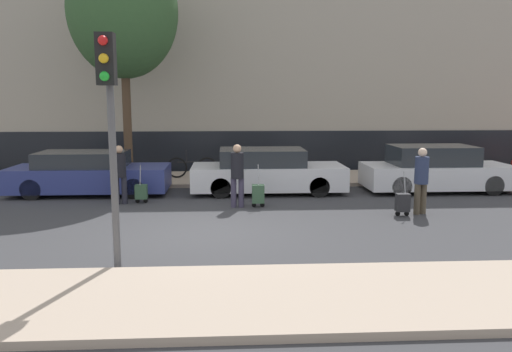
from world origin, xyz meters
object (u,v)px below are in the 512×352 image
object	(u,v)px
trolley_center	(258,194)
trolley_left	(141,192)
parked_car_2	(435,170)
parked_bicycle	(192,167)
trolley_right	(403,203)
pedestrian_left	(120,171)
pedestrian_right	(421,177)
traffic_light	(109,105)
bare_tree_near_crossing	(123,11)
parked_car_1	(266,172)
parked_car_0	(88,174)
pedestrian_center	(237,172)

from	to	relation	value
trolley_center	trolley_left	bearing A→B (deg)	167.23
parked_car_2	parked_bicycle	distance (m)	8.06
parked_car_2	trolley_right	distance (m)	3.92
pedestrian_left	pedestrian_right	bearing A→B (deg)	157.18
pedestrian_left	trolley_center	distance (m)	3.82
parked_car_2	trolley_right	size ratio (longest dim) A/B	4.08
pedestrian_left	trolley_right	world-z (taller)	pedestrian_left
parked_car_2	trolley_center	distance (m)	6.01
parked_car_2	traffic_light	world-z (taller)	traffic_light
parked_car_2	bare_tree_near_crossing	size ratio (longest dim) A/B	0.58
trolley_left	parked_car_1	bearing A→B (deg)	21.30
parked_car_0	pedestrian_center	size ratio (longest dim) A/B	2.79
pedestrian_left	bare_tree_near_crossing	size ratio (longest dim) A/B	0.21
parked_car_1	pedestrian_center	xyz separation A→B (m)	(-0.93, -2.09, 0.31)
trolley_left	bare_tree_near_crossing	xyz separation A→B (m)	(-0.94, 3.22, 5.33)
parked_car_0	bare_tree_near_crossing	bearing A→B (deg)	64.66
pedestrian_right	traffic_light	world-z (taller)	traffic_light
parked_car_0	pedestrian_right	world-z (taller)	pedestrian_right
pedestrian_right	parked_bicycle	bearing A→B (deg)	117.36
pedestrian_right	bare_tree_near_crossing	distance (m)	10.62
pedestrian_left	pedestrian_right	distance (m)	7.90
trolley_center	bare_tree_near_crossing	world-z (taller)	bare_tree_near_crossing
pedestrian_center	trolley_right	distance (m)	4.26
parked_car_1	bare_tree_near_crossing	size ratio (longest dim) A/B	0.60
parked_car_0	trolley_center	xyz separation A→B (m)	(4.99, -2.13, -0.26)
pedestrian_left	traffic_light	size ratio (longest dim) A/B	0.42
parked_car_0	pedestrian_center	world-z (taller)	pedestrian_center
pedestrian_left	trolley_center	world-z (taller)	pedestrian_left
parked_car_1	parked_car_2	distance (m)	5.26
trolley_left	traffic_light	xyz separation A→B (m)	(0.53, -5.59, 2.43)
pedestrian_left	trolley_center	xyz separation A→B (m)	(3.73, -0.62, -0.55)
pedestrian_left	pedestrian_center	distance (m)	3.24
pedestrian_left	parked_bicycle	xyz separation A→B (m)	(1.68, 3.77, -0.42)
parked_car_2	trolley_center	xyz separation A→B (m)	(-5.65, -2.04, -0.30)
pedestrian_left	trolley_right	bearing A→B (deg)	154.88
trolley_left	pedestrian_center	world-z (taller)	pedestrian_center
bare_tree_near_crossing	pedestrian_right	bearing A→B (deg)	-31.36
parked_bicycle	pedestrian_right	bearing A→B (deg)	-41.75
pedestrian_center	traffic_light	xyz separation A→B (m)	(-2.11, -4.90, 1.80)
parked_car_0	pedestrian_center	distance (m)	4.93
trolley_right	pedestrian_left	bearing A→B (deg)	165.76
trolley_left	parked_bicycle	distance (m)	3.84
parked_bicycle	parked_car_2	bearing A→B (deg)	-16.97
parked_car_2	traffic_light	distance (m)	11.00
trolley_left	pedestrian_center	distance (m)	2.81
trolley_left	pedestrian_right	bearing A→B (deg)	-13.58
pedestrian_center	trolley_center	distance (m)	0.81
trolley_center	pedestrian_left	bearing A→B (deg)	170.56
traffic_light	parked_bicycle	xyz separation A→B (m)	(0.61, 9.25, -2.26)
pedestrian_center	parked_bicycle	distance (m)	4.63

